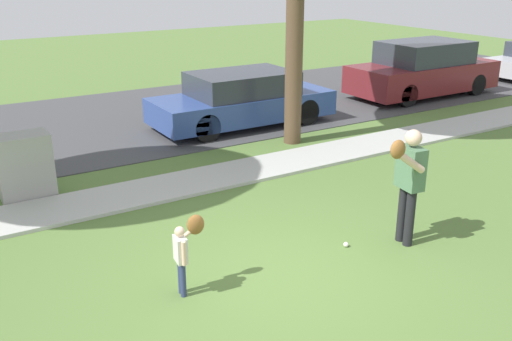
# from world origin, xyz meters

# --- Properties ---
(ground_plane) EXTENTS (48.00, 48.00, 0.00)m
(ground_plane) POSITION_xyz_m (0.00, 3.50, 0.00)
(ground_plane) COLOR #567538
(sidewalk_strip) EXTENTS (36.00, 1.20, 0.06)m
(sidewalk_strip) POSITION_xyz_m (0.00, 3.60, 0.03)
(sidewalk_strip) COLOR #B2B2AD
(sidewalk_strip) RESTS_ON ground
(road_surface) EXTENTS (36.00, 6.80, 0.02)m
(road_surface) POSITION_xyz_m (0.00, 8.60, 0.01)
(road_surface) COLOR #424244
(road_surface) RESTS_ON ground
(person_adult) EXTENTS (0.74, 0.61, 1.71)m
(person_adult) POSITION_xyz_m (2.05, -0.17, 1.05)
(person_adult) COLOR black
(person_adult) RESTS_ON ground
(person_child) EXTENTS (0.45, 0.35, 0.97)m
(person_child) POSITION_xyz_m (-1.16, 0.29, 0.64)
(person_child) COLOR navy
(person_child) RESTS_ON ground
(baseball) EXTENTS (0.07, 0.07, 0.07)m
(baseball) POSITION_xyz_m (1.28, 0.17, 0.04)
(baseball) COLOR white
(baseball) RESTS_ON ground
(utility_cabinet) EXTENTS (0.89, 0.57, 1.13)m
(utility_cabinet) POSITION_xyz_m (-2.24, 4.50, 0.57)
(utility_cabinet) COLOR gray
(utility_cabinet) RESTS_ON ground
(parked_wagon_blue) EXTENTS (4.50, 1.80, 1.33)m
(parked_wagon_blue) POSITION_xyz_m (3.28, 6.57, 0.66)
(parked_wagon_blue) COLOR #2D478C
(parked_wagon_blue) RESTS_ON road_surface
(parked_suv_maroon) EXTENTS (4.70, 1.90, 1.63)m
(parked_suv_maroon) POSITION_xyz_m (9.65, 6.65, 0.79)
(parked_suv_maroon) COLOR maroon
(parked_suv_maroon) RESTS_ON road_surface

